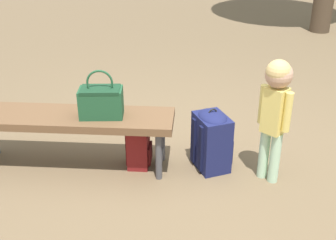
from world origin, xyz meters
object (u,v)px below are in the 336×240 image
object	(u,v)px
handbag	(101,101)
backpack_large	(212,138)
backpack_small	(139,145)
park_bench	(69,121)
child_standing	(275,103)

from	to	relation	value
handbag	backpack_large	xyz separation A→B (m)	(0.83, -0.10, -0.32)
backpack_small	handbag	bearing A→B (deg)	179.76
backpack_large	park_bench	bearing A→B (deg)	171.39
park_bench	handbag	xyz separation A→B (m)	(0.25, -0.06, 0.18)
backpack_large	backpack_small	world-z (taller)	backpack_large
child_standing	backpack_large	xyz separation A→B (m)	(-0.39, 0.23, -0.38)
backpack_small	park_bench	bearing A→B (deg)	173.02
park_bench	handbag	distance (m)	0.32
park_bench	backpack_small	xyz separation A→B (m)	(0.52, -0.06, -0.21)
park_bench	handbag	world-z (taller)	handbag
park_bench	backpack_large	xyz separation A→B (m)	(1.08, -0.16, -0.14)
park_bench	backpack_large	world-z (taller)	backpack_large
handbag	backpack_small	xyz separation A→B (m)	(0.27, -0.00, -0.39)
park_bench	backpack_small	bearing A→B (deg)	-6.98
child_standing	backpack_large	size ratio (longest dim) A/B	1.86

